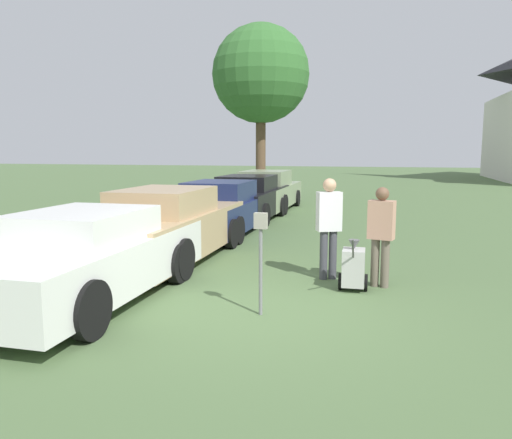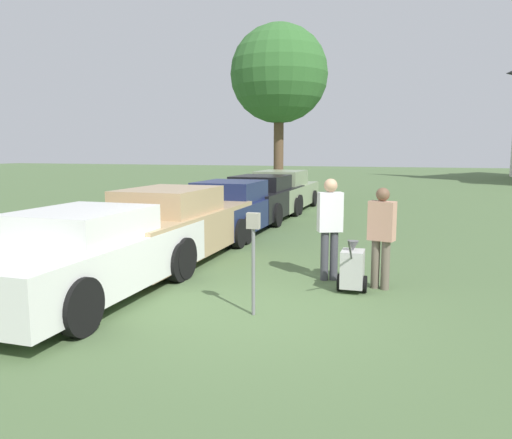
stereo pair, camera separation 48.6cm
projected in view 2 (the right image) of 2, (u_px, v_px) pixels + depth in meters
name	position (u px, v px, depth m)	size (l,w,h in m)	color
ground_plane	(255.00, 312.00, 7.13)	(120.00, 120.00, 0.00)	#4C663D
parked_car_white	(90.00, 255.00, 7.71)	(1.93, 4.67, 1.41)	silver
parked_car_tan	(173.00, 226.00, 10.36)	(1.93, 5.07, 1.52)	tan
parked_car_navy	(232.00, 209.00, 13.71)	(1.94, 4.66, 1.44)	#19234C
parked_car_black	(262.00, 199.00, 16.39)	(1.96, 4.76, 1.45)	black
parked_car_sage	(282.00, 192.00, 18.84)	(1.96, 5.15, 1.50)	gray
parking_meter	(253.00, 245.00, 6.87)	(0.18, 0.09, 1.44)	slate
person_worker	(330.00, 222.00, 8.72)	(0.47, 0.37, 1.80)	#3F3F47
person_supervisor	(381.00, 232.00, 8.18)	(0.46, 0.32, 1.69)	#665B4C
equipment_cart	(352.00, 269.00, 8.08)	(0.48, 0.99, 1.00)	#B2B2AD
shade_tree	(279.00, 75.00, 21.88)	(4.29, 4.29, 7.73)	brown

